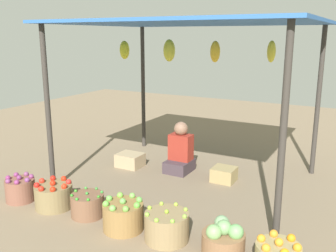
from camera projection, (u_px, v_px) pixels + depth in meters
name	position (u px, v px, depth m)	size (l,w,h in m)	color
ground_plane	(189.00, 180.00, 5.52)	(14.00, 14.00, 0.00)	#7C6952
market_stall_structure	(191.00, 33.00, 5.04)	(3.33, 2.64, 2.24)	#38332D
vendor_person	(180.00, 153.00, 5.83)	(0.36, 0.44, 0.78)	#41333A
basket_purple_onions	(20.00, 189.00, 4.82)	(0.37, 0.37, 0.34)	brown
basket_red_tomatoes	(54.00, 196.00, 4.63)	(0.45, 0.45, 0.35)	olive
basket_green_chilies	(88.00, 205.00, 4.41)	(0.39, 0.39, 0.30)	brown
basket_green_apples	(123.00, 216.00, 4.10)	(0.44, 0.44, 0.36)	olive
basket_limes	(167.00, 226.00, 3.89)	(0.46, 0.46, 0.33)	#8D754F
basket_cabbages	(223.00, 239.00, 3.64)	(0.42, 0.42, 0.35)	#865F40
wooden_crate_near_vendor	(130.00, 160.00, 6.08)	(0.40, 0.33, 0.21)	tan
wooden_crate_stacked_rear	(224.00, 174.00, 5.47)	(0.32, 0.31, 0.20)	#A08957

